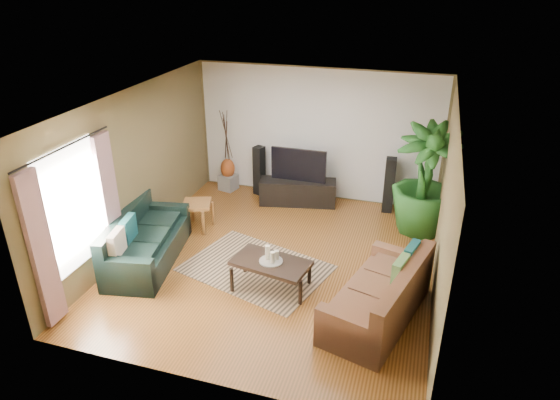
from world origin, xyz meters
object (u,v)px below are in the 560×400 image
at_px(television, 299,165).
at_px(pedestal, 228,182).
at_px(sofa_right, 378,291).
at_px(vase, 228,168).
at_px(tv_stand, 298,192).
at_px(speaker_right, 389,185).
at_px(sofa_left, 147,238).
at_px(coffee_table, 271,274).
at_px(potted_plant, 425,180).
at_px(speaker_left, 259,170).
at_px(side_table, 198,215).

xyz_separation_m(television, pedestal, (-1.64, 0.23, -0.68)).
height_order(sofa_right, vase, sofa_right).
xyz_separation_m(tv_stand, speaker_right, (1.79, 0.20, 0.30)).
bearing_deg(sofa_left, television, -42.60).
distance_m(coffee_table, vase, 3.80).
relative_size(tv_stand, pedestal, 4.58).
bearing_deg(vase, pedestal, 0.00).
height_order(sofa_left, sofa_right, same).
distance_m(sofa_right, pedestal, 5.01).
xyz_separation_m(potted_plant, pedestal, (-4.08, 0.67, -0.84)).
distance_m(sofa_left, speaker_right, 4.69).
relative_size(television, vase, 2.62).
height_order(tv_stand, speaker_left, speaker_left).
distance_m(sofa_left, coffee_table, 2.19).
relative_size(potted_plant, side_table, 3.85).
distance_m(potted_plant, side_table, 4.17).
xyz_separation_m(sofa_left, speaker_left, (0.87, 3.08, 0.10)).
bearing_deg(pedestal, tv_stand, -8.65).
distance_m(speaker_left, side_table, 1.91).
bearing_deg(tv_stand, pedestal, 159.76).
distance_m(sofa_right, speaker_right, 3.39).
bearing_deg(side_table, pedestal, 94.27).
bearing_deg(television, sofa_right, -57.91).
bearing_deg(speaker_right, side_table, -155.83).
relative_size(sofa_right, vase, 4.67).
relative_size(sofa_left, vase, 4.70).
bearing_deg(vase, tv_stand, -8.65).
bearing_deg(sofa_right, speaker_right, -161.11).
height_order(sofa_left, television, television).
distance_m(coffee_table, side_table, 2.36).
bearing_deg(coffee_table, speaker_left, 122.51).
distance_m(coffee_table, tv_stand, 2.98).
distance_m(speaker_left, speaker_right, 2.71).
distance_m(television, speaker_left, 1.00).
bearing_deg(speaker_right, coffee_table, -117.83).
bearing_deg(vase, speaker_right, -0.76).
distance_m(television, side_table, 2.25).
bearing_deg(side_table, tv_stand, 45.88).
height_order(tv_stand, speaker_right, speaker_right).
xyz_separation_m(speaker_right, vase, (-3.43, 0.05, -0.07)).
distance_m(sofa_right, tv_stand, 3.76).
xyz_separation_m(television, vase, (-1.64, 0.23, -0.36)).
relative_size(coffee_table, pedestal, 3.41).
bearing_deg(vase, potted_plant, -9.31).
relative_size(sofa_left, potted_plant, 1.00).
bearing_deg(coffee_table, side_table, 153.69).
relative_size(tv_stand, vase, 3.58).
bearing_deg(sofa_right, pedestal, -117.94).
distance_m(sofa_right, television, 3.80).
bearing_deg(tv_stand, speaker_left, 153.23).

